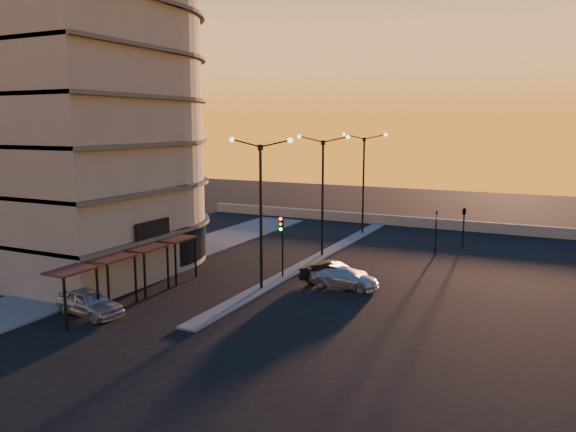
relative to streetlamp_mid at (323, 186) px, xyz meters
The scene contains 14 objects.
ground 11.46m from the streetlamp_mid, 90.00° to the right, with size 120.00×120.00×0.00m, color black.
sidewalk_west 13.30m from the streetlamp_mid, 150.26° to the right, with size 5.00×40.00×0.12m, color #50504D.
median 5.53m from the streetlamp_mid, 90.00° to the left, with size 1.20×36.00×0.12m, color #50504D.
parapet 16.91m from the streetlamp_mid, 82.87° to the left, with size 44.00×0.50×1.00m, color gray.
building 18.31m from the streetlamp_mid, 144.54° to the right, with size 14.35×17.08×25.00m.
streetlamp_near 10.00m from the streetlamp_mid, 90.00° to the right, with size 4.32×0.32×9.51m.
streetlamp_mid is the anchor object (origin of this frame).
streetlamp_far 10.00m from the streetlamp_mid, 90.00° to the left, with size 4.32×0.32×9.51m.
traffic_light_main 7.62m from the streetlamp_mid, 90.00° to the right, with size 0.28×0.44×4.25m.
signal_east_a 9.67m from the streetlamp_mid, 26.57° to the left, with size 0.13×0.16×3.60m.
signal_east_b 12.67m from the streetlamp_mid, 40.10° to the left, with size 0.42×1.99×3.60m.
car_hatchback 19.90m from the streetlamp_mid, 108.45° to the right, with size 1.70×4.22×1.44m, color #9FA2A7.
car_sedan 9.29m from the streetlamp_mid, 62.06° to the right, with size 1.51×4.34×1.43m, color black.
car_wagon 9.88m from the streetlamp_mid, 58.25° to the right, with size 1.81×4.46×1.30m, color #AFB2B7.
Camera 1 is at (16.38, -30.00, 10.30)m, focal length 35.00 mm.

